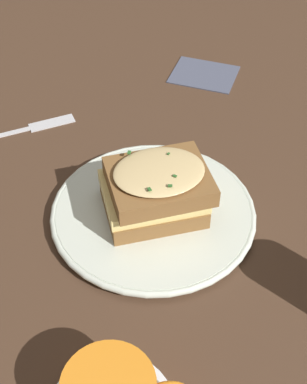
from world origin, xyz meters
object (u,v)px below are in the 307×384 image
Objects in this scene: dinner_plate at (154,213)px; napkin at (207,74)px; sandwich at (156,190)px; fork at (30,128)px.

napkin is (-0.00, -0.36, -0.01)m from dinner_plate.
sandwich is at bearing 165.06° from dinner_plate.
sandwich is 0.28m from fork.
napkin is (-0.24, -0.23, 0.00)m from fork.
sandwich is 1.03× the size of fork.
dinner_plate is 1.69× the size of fork.
fork is 0.33m from napkin.
sandwich reaches higher than napkin.
fork is at bearing -29.41° from sandwich.
dinner_plate is at bearing -14.94° from sandwich.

